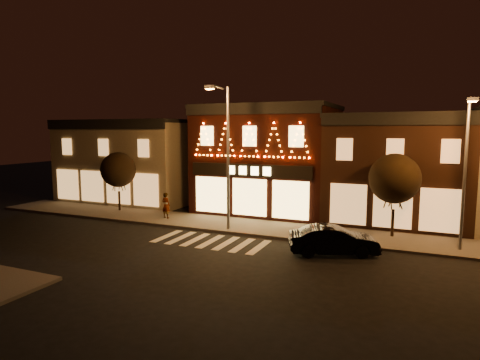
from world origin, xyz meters
The scene contains 11 objects.
ground centered at (0.00, 0.00, 0.00)m, with size 120.00×120.00×0.00m, color black.
sidewalk_far centered at (2.00, 8.00, 0.07)m, with size 44.00×4.00×0.15m, color #47423D.
building_left centered at (-13.00, 13.99, 3.66)m, with size 12.20×8.28×7.30m.
building_pulp centered at (0.00, 13.98, 4.16)m, with size 10.20×8.34×8.30m.
building_right_a centered at (9.50, 13.99, 3.76)m, with size 9.20×8.28×7.50m.
streetlamp_mid centered at (-0.18, 6.43, 5.38)m, with size 0.71×2.05×8.91m.
streetlamp_right centered at (13.03, 7.14, 4.76)m, with size 0.50×1.79×7.85m.
tree_left centered at (-10.60, 8.84, 3.34)m, with size 2.73×2.73×4.56m.
tree_right centered at (9.60, 8.87, 3.59)m, with size 2.94×2.94×4.92m.
dark_sedan centered at (6.98, 4.34, 0.75)m, with size 1.58×4.53×1.49m, color black.
pedestrian centered at (-5.55, 7.77, 1.07)m, with size 0.67×0.44×1.85m, color gray.
Camera 1 is at (10.72, -16.44, 6.39)m, focal length 30.55 mm.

